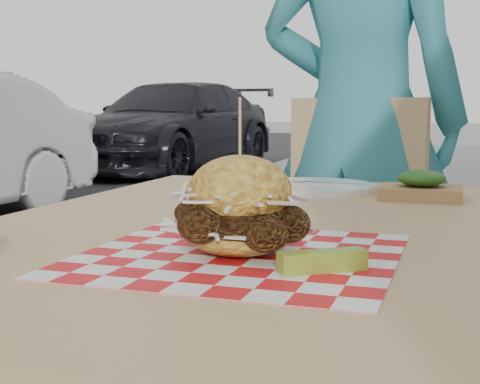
{
  "coord_description": "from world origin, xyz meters",
  "views": [
    {
      "loc": [
        0.46,
        -1.1,
        0.92
      ],
      "look_at": [
        0.22,
        -0.37,
        0.82
      ],
      "focal_mm": 50.0,
      "sensor_mm": 36.0,
      "label": 1
    }
  ],
  "objects_px": {
    "car_dark": "(173,126)",
    "patio_table": "(254,272)",
    "diner": "(359,119)",
    "patio_chair": "(357,237)",
    "sandwich": "(240,211)"
  },
  "relations": [
    {
      "from": "car_dark",
      "to": "patio_chair",
      "type": "distance_m",
      "value": 8.17
    },
    {
      "from": "car_dark",
      "to": "patio_chair",
      "type": "xyz_separation_m",
      "value": [
        3.79,
        -7.23,
        -0.1
      ]
    },
    {
      "from": "diner",
      "to": "patio_table",
      "type": "xyz_separation_m",
      "value": [
        0.0,
        -1.1,
        -0.21
      ]
    },
    {
      "from": "car_dark",
      "to": "diner",
      "type": "bearing_deg",
      "value": -57.28
    },
    {
      "from": "car_dark",
      "to": "patio_table",
      "type": "bearing_deg",
      "value": -60.54
    },
    {
      "from": "patio_table",
      "to": "patio_chair",
      "type": "xyz_separation_m",
      "value": [
        0.02,
        0.95,
        -0.12
      ]
    },
    {
      "from": "car_dark",
      "to": "sandwich",
      "type": "bearing_deg",
      "value": -60.83
    },
    {
      "from": "diner",
      "to": "patio_table",
      "type": "bearing_deg",
      "value": 99.07
    },
    {
      "from": "diner",
      "to": "patio_chair",
      "type": "height_order",
      "value": "diner"
    },
    {
      "from": "patio_table",
      "to": "car_dark",
      "type": "bearing_deg",
      "value": 114.75
    },
    {
      "from": "patio_table",
      "to": "patio_chair",
      "type": "distance_m",
      "value": 0.95
    },
    {
      "from": "car_dark",
      "to": "patio_table",
      "type": "distance_m",
      "value": 9.01
    },
    {
      "from": "car_dark",
      "to": "sandwich",
      "type": "distance_m",
      "value": 9.23
    },
    {
      "from": "patio_chair",
      "to": "diner",
      "type": "bearing_deg",
      "value": 111.66
    },
    {
      "from": "patio_chair",
      "to": "sandwich",
      "type": "distance_m",
      "value": 1.2
    }
  ]
}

